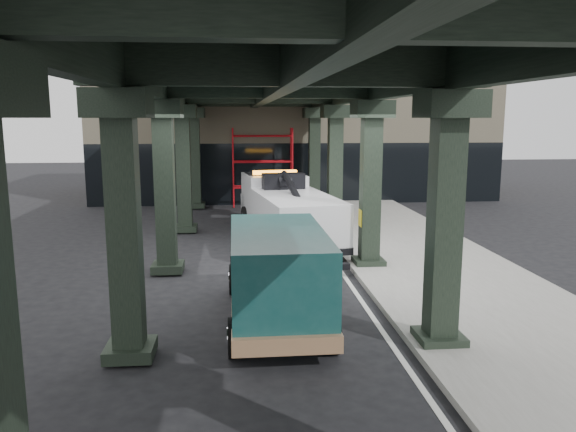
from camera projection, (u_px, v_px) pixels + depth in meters
ground at (290, 290)px, 14.85m from camera, size 90.00×90.00×0.00m
sidewalk at (429, 264)px, 17.21m from camera, size 5.00×40.00×0.15m
lane_stripe at (339, 269)px, 16.96m from camera, size 0.12×38.00×0.01m
viaduct at (269, 83)px, 15.83m from camera, size 7.40×32.00×6.40m
building at (291, 126)px, 33.96m from camera, size 22.00×10.00×8.00m
scaffolding at (262, 165)px, 28.85m from camera, size 3.08×0.88×4.00m
tow_truck at (285, 208)px, 20.32m from camera, size 3.32×8.22×2.63m
towed_van at (277, 273)px, 12.25m from camera, size 2.18×5.35×2.16m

